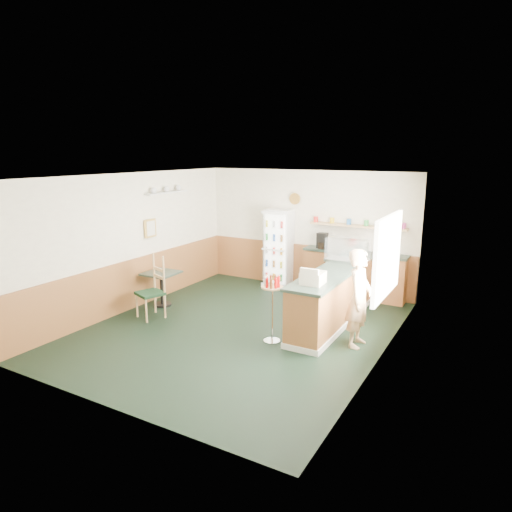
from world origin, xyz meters
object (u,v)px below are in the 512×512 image
Objects in this scene: shopkeeper at (359,298)px; cafe_table at (162,282)px; drinks_fridge at (278,248)px; cash_register at (313,278)px; cafe_chair at (153,285)px; display_case at (348,250)px; condiment_stand at (272,298)px.

shopkeeper is 4.11m from cafe_table.
drinks_fridge is 3.31m from cash_register.
shopkeeper reaches higher than cafe_chair.
display_case is at bearing 24.71° from shopkeeper.
display_case is 0.67× the size of cafe_chair.
cash_register is at bearing -53.67° from drinks_fridge.
shopkeeper is 3.86m from cafe_chair.
display_case is 0.73× the size of condiment_stand.
display_case reaches higher than cafe_chair.
shopkeeper is at bearing 29.16° from cafe_chair.
shopkeeper is (0.70, -1.49, -0.43)m from display_case.
display_case is at bearing 73.96° from condiment_stand.
drinks_fridge is 2.86m from cafe_table.
display_case reaches higher than condiment_stand.
cash_register is at bearing 26.57° from cafe_chair.
condiment_stand is (-0.58, -0.30, -0.35)m from cash_register.
cafe_table is at bearing 89.80° from shopkeeper.
shopkeeper is 1.40m from condiment_stand.
cafe_chair reaches higher than condiment_stand.
display_case reaches higher than cafe_table.
drinks_fridge is at bearing 59.28° from cafe_table.
cafe_table is at bearing 174.63° from cash_register.
condiment_stand reaches higher than cafe_table.
condiment_stand is 2.53m from cafe_chair.
drinks_fridge is 3.26m from condiment_stand.
display_case is 1.15× the size of cafe_table.
cash_register is 3.17m from cafe_chair.
shopkeeper is at bearing 0.29° from cafe_table.
cash_register reaches higher than cafe_chair.
drinks_fridge is at bearing 154.75° from display_case.
shopkeeper is 1.44× the size of condiment_stand.
condiment_stand is at bearing -154.53° from cash_register.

